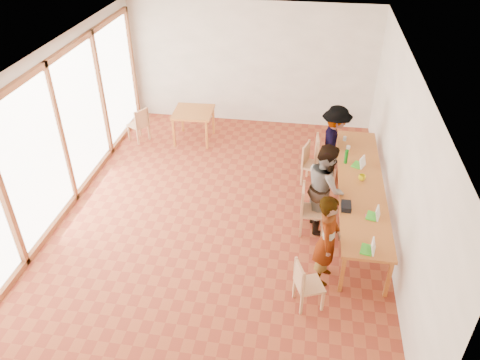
# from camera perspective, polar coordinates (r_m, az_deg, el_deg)

# --- Properties ---
(ground) EXTENTS (8.00, 8.00, 0.00)m
(ground) POSITION_cam_1_polar(r_m,az_deg,el_deg) (8.91, -2.18, -4.04)
(ground) COLOR brown
(ground) RESTS_ON ground
(wall_back) EXTENTS (6.00, 0.10, 3.00)m
(wall_back) POSITION_cam_1_polar(r_m,az_deg,el_deg) (11.68, 1.40, 13.91)
(wall_back) COLOR white
(wall_back) RESTS_ON ground
(wall_front) EXTENTS (6.00, 0.10, 3.00)m
(wall_front) POSITION_cam_1_polar(r_m,az_deg,el_deg) (5.10, -11.33, -17.91)
(wall_front) COLOR white
(wall_front) RESTS_ON ground
(wall_right) EXTENTS (0.10, 8.00, 3.00)m
(wall_right) POSITION_cam_1_polar(r_m,az_deg,el_deg) (8.11, 18.92, 2.59)
(wall_right) COLOR white
(wall_right) RESTS_ON ground
(window_wall) EXTENTS (0.10, 8.00, 3.00)m
(window_wall) POSITION_cam_1_polar(r_m,az_deg,el_deg) (9.08, -21.17, 5.52)
(window_wall) COLOR white
(window_wall) RESTS_ON ground
(ceiling) EXTENTS (6.00, 8.00, 0.04)m
(ceiling) POSITION_cam_1_polar(r_m,az_deg,el_deg) (7.46, -2.69, 14.66)
(ceiling) COLOR white
(ceiling) RESTS_ON wall_back
(communal_table) EXTENTS (0.80, 4.00, 0.75)m
(communal_table) POSITION_cam_1_polar(r_m,az_deg,el_deg) (8.69, 14.52, -0.63)
(communal_table) COLOR #AE6026
(communal_table) RESTS_ON ground
(side_table) EXTENTS (0.90, 0.90, 0.75)m
(side_table) POSITION_cam_1_polar(r_m,az_deg,el_deg) (11.09, -5.71, 7.97)
(side_table) COLOR #AE6026
(side_table) RESTS_ON ground
(chair_near) EXTENTS (0.49, 0.49, 0.43)m
(chair_near) POSITION_cam_1_polar(r_m,az_deg,el_deg) (6.95, 7.83, -12.05)
(chair_near) COLOR tan
(chair_near) RESTS_ON ground
(chair_mid) EXTENTS (0.44, 0.44, 0.50)m
(chair_mid) POSITION_cam_1_polar(r_m,az_deg,el_deg) (8.23, 8.26, -3.01)
(chair_mid) COLOR tan
(chair_mid) RESTS_ON ground
(chair_far) EXTENTS (0.51, 0.51, 0.47)m
(chair_far) POSITION_cam_1_polar(r_m,az_deg,el_deg) (9.58, 8.48, 2.49)
(chair_far) COLOR tan
(chair_far) RESTS_ON ground
(chair_empty) EXTENTS (0.48, 0.48, 0.51)m
(chair_empty) POSITION_cam_1_polar(r_m,az_deg,el_deg) (9.74, 9.90, 3.19)
(chair_empty) COLOR tan
(chair_empty) RESTS_ON ground
(chair_spare) EXTENTS (0.54, 0.54, 0.45)m
(chair_spare) POSITION_cam_1_polar(r_m,az_deg,el_deg) (11.28, -12.11, 6.98)
(chair_spare) COLOR tan
(chair_spare) RESTS_ON ground
(person_near) EXTENTS (0.46, 0.62, 1.57)m
(person_near) POSITION_cam_1_polar(r_m,az_deg,el_deg) (7.22, 10.61, -7.22)
(person_near) COLOR gray
(person_near) RESTS_ON ground
(person_mid) EXTENTS (0.77, 0.91, 1.66)m
(person_mid) POSITION_cam_1_polar(r_m,az_deg,el_deg) (8.27, 10.34, -0.84)
(person_mid) COLOR gray
(person_mid) RESTS_ON ground
(person_far) EXTENTS (0.62, 1.05, 1.61)m
(person_far) POSITION_cam_1_polar(r_m,az_deg,el_deg) (9.72, 11.41, 4.43)
(person_far) COLOR gray
(person_far) RESTS_ON ground
(laptop_near) EXTENTS (0.25, 0.27, 0.20)m
(laptop_near) POSITION_cam_1_polar(r_m,az_deg,el_deg) (7.19, 15.55, -8.00)
(laptop_near) COLOR green
(laptop_near) RESTS_ON communal_table
(laptop_mid) EXTENTS (0.25, 0.27, 0.20)m
(laptop_mid) POSITION_cam_1_polar(r_m,az_deg,el_deg) (7.86, 16.11, -4.07)
(laptop_mid) COLOR green
(laptop_mid) RESTS_ON communal_table
(laptop_far) EXTENTS (0.29, 0.30, 0.21)m
(laptop_far) POSITION_cam_1_polar(r_m,az_deg,el_deg) (9.13, 14.43, 1.96)
(laptop_far) COLOR green
(laptop_far) RESTS_ON communal_table
(yellow_mug) EXTENTS (0.14, 0.14, 0.10)m
(yellow_mug) POSITION_cam_1_polar(r_m,az_deg,el_deg) (8.72, 14.65, 0.29)
(yellow_mug) COLOR #D9CD0B
(yellow_mug) RESTS_ON communal_table
(green_bottle) EXTENTS (0.07, 0.07, 0.28)m
(green_bottle) POSITION_cam_1_polar(r_m,az_deg,el_deg) (9.12, 12.82, 2.79)
(green_bottle) COLOR #106314
(green_bottle) RESTS_ON communal_table
(clear_glass) EXTENTS (0.07, 0.07, 0.09)m
(clear_glass) POSITION_cam_1_polar(r_m,az_deg,el_deg) (9.96, 12.65, 4.96)
(clear_glass) COLOR silver
(clear_glass) RESTS_ON communal_table
(condiment_cup) EXTENTS (0.08, 0.08, 0.06)m
(condiment_cup) POSITION_cam_1_polar(r_m,az_deg,el_deg) (9.68, 13.06, 3.90)
(condiment_cup) COLOR white
(condiment_cup) RESTS_ON communal_table
(pink_phone) EXTENTS (0.05, 0.10, 0.01)m
(pink_phone) POSITION_cam_1_polar(r_m,az_deg,el_deg) (7.86, 15.21, -4.30)
(pink_phone) COLOR #DD4B6E
(pink_phone) RESTS_ON communal_table
(black_pouch) EXTENTS (0.16, 0.26, 0.09)m
(black_pouch) POSITION_cam_1_polar(r_m,az_deg,el_deg) (7.94, 12.81, -3.14)
(black_pouch) COLOR black
(black_pouch) RESTS_ON communal_table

